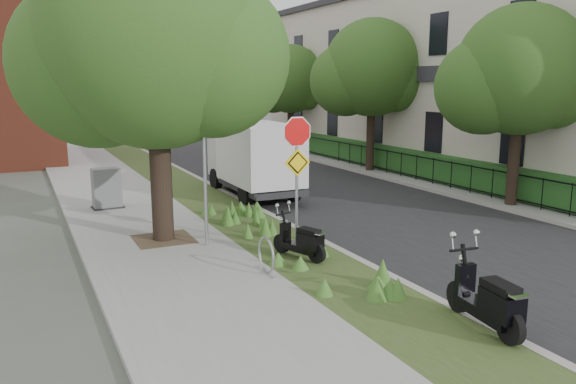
% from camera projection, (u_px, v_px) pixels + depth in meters
% --- Properties ---
extents(ground, '(120.00, 120.00, 0.00)m').
position_uv_depth(ground, '(361.00, 253.00, 13.24)').
color(ground, '#4C5147').
rests_on(ground, ground).
extents(sidewalk_near, '(3.50, 60.00, 0.12)m').
position_uv_depth(sidewalk_near, '(109.00, 192.00, 20.24)').
color(sidewalk_near, gray).
rests_on(sidewalk_near, ground).
extents(verge, '(2.00, 60.00, 0.12)m').
position_uv_depth(verge, '(183.00, 186.00, 21.42)').
color(verge, '#2F431D').
rests_on(verge, ground).
extents(kerb_near, '(0.20, 60.00, 0.13)m').
position_uv_depth(kerb_near, '(209.00, 184.00, 21.84)').
color(kerb_near, '#9E9991').
rests_on(kerb_near, ground).
extents(road, '(7.00, 60.00, 0.01)m').
position_uv_depth(road, '(289.00, 179.00, 23.36)').
color(road, black).
rests_on(road, ground).
extents(kerb_far, '(0.20, 60.00, 0.13)m').
position_uv_depth(kerb_far, '(360.00, 172.00, 24.85)').
color(kerb_far, '#9E9991').
rests_on(kerb_far, ground).
extents(footpath_far, '(3.20, 60.00, 0.12)m').
position_uv_depth(footpath_far, '(391.00, 169.00, 25.58)').
color(footpath_far, gray).
rests_on(footpath_far, ground).
extents(street_tree_main, '(6.21, 5.54, 7.66)m').
position_uv_depth(street_tree_main, '(151.00, 46.00, 13.10)').
color(street_tree_main, black).
rests_on(street_tree_main, ground).
extents(bare_post, '(0.08, 0.08, 4.00)m').
position_uv_depth(bare_post, '(205.00, 163.00, 13.05)').
color(bare_post, '#A5A8AD').
rests_on(bare_post, ground).
extents(bike_hoop, '(0.06, 0.78, 0.77)m').
position_uv_depth(bike_hoop, '(266.00, 255.00, 11.46)').
color(bike_hoop, '#A5A8AD').
rests_on(bike_hoop, ground).
extents(sign_assembly, '(0.94, 0.08, 3.22)m').
position_uv_depth(sign_assembly, '(297.00, 156.00, 12.71)').
color(sign_assembly, '#A5A8AD').
rests_on(sign_assembly, ground).
extents(fence_far, '(0.04, 24.00, 1.00)m').
position_uv_depth(fence_far, '(374.00, 157.00, 25.03)').
color(fence_far, black).
rests_on(fence_far, ground).
extents(hedge_far, '(1.00, 24.00, 1.10)m').
position_uv_depth(hedge_far, '(386.00, 156.00, 25.33)').
color(hedge_far, '#1F4C1B').
rests_on(hedge_far, footpath_far).
extents(terrace_houses, '(7.40, 26.40, 8.20)m').
position_uv_depth(terrace_houses, '(452.00, 78.00, 26.20)').
color(terrace_houses, '#BEB5A2').
rests_on(terrace_houses, ground).
extents(far_tree_a, '(4.60, 4.10, 6.22)m').
position_uv_depth(far_tree_a, '(518.00, 77.00, 17.23)').
color(far_tree_a, black).
rests_on(far_tree_a, ground).
extents(far_tree_b, '(4.83, 4.31, 6.56)m').
position_uv_depth(far_tree_b, '(370.00, 73.00, 24.25)').
color(far_tree_b, black).
rests_on(far_tree_b, ground).
extents(far_tree_c, '(4.37, 3.89, 5.93)m').
position_uv_depth(far_tree_c, '(289.00, 83.00, 31.39)').
color(far_tree_c, black).
rests_on(far_tree_c, ground).
extents(scooter_near, '(0.67, 1.45, 0.72)m').
position_uv_depth(scooter_near, '(304.00, 244.00, 12.32)').
color(scooter_near, black).
rests_on(scooter_near, ground).
extents(scooter_far, '(0.53, 1.82, 0.87)m').
position_uv_depth(scooter_far, '(492.00, 306.00, 8.70)').
color(scooter_far, black).
rests_on(scooter_far, ground).
extents(box_truck, '(2.04, 4.91, 2.21)m').
position_uv_depth(box_truck, '(255.00, 156.00, 19.46)').
color(box_truck, '#262628').
rests_on(box_truck, ground).
extents(utility_cabinet, '(0.96, 0.67, 1.24)m').
position_uv_depth(utility_cabinet, '(107.00, 189.00, 17.37)').
color(utility_cabinet, '#262628').
rests_on(utility_cabinet, ground).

